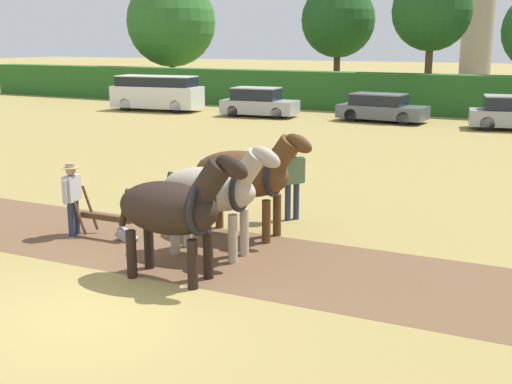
% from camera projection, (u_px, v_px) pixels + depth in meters
% --- Properties ---
extents(ground_plane, '(240.00, 240.00, 0.00)m').
position_uv_depth(ground_plane, '(92.00, 313.00, 9.86)').
color(ground_plane, '#998447').
extents(plowed_furrow_strip, '(33.47, 4.82, 0.01)m').
position_uv_depth(plowed_furrow_strip, '(19.00, 224.00, 14.65)').
color(plowed_furrow_strip, brown).
rests_on(plowed_furrow_strip, ground).
extents(hedgerow, '(70.50, 1.58, 2.27)m').
position_uv_depth(hedgerow, '(462.00, 96.00, 35.16)').
color(hedgerow, '#286023').
rests_on(hedgerow, ground).
extents(tree_far_left, '(6.69, 6.69, 8.80)m').
position_uv_depth(tree_far_left, '(171.00, 22.00, 48.30)').
color(tree_far_left, '#423323').
rests_on(tree_far_left, ground).
extents(tree_left, '(4.90, 4.90, 7.86)m').
position_uv_depth(tree_left, '(338.00, 20.00, 42.57)').
color(tree_left, '#4C3823').
rests_on(tree_left, ground).
extents(tree_center_left, '(4.64, 4.64, 8.10)m').
position_uv_depth(tree_center_left, '(432.00, 11.00, 37.54)').
color(tree_center_left, brown).
rests_on(tree_center_left, ground).
extents(draft_horse_lead_left, '(2.64, 1.06, 2.37)m').
position_uv_depth(draft_horse_lead_left, '(174.00, 208.00, 10.98)').
color(draft_horse_lead_left, black).
rests_on(draft_horse_lead_left, ground).
extents(draft_horse_lead_right, '(2.63, 0.98, 2.30)m').
position_uv_depth(draft_horse_lead_right, '(214.00, 190.00, 12.24)').
color(draft_horse_lead_right, '#B2A38E').
rests_on(draft_horse_lead_right, ground).
extents(draft_horse_trail_left, '(2.80, 1.12, 2.35)m').
position_uv_depth(draft_horse_trail_left, '(246.00, 174.00, 13.49)').
color(draft_horse_trail_left, '#513319').
rests_on(draft_horse_trail_left, ground).
extents(plow, '(1.54, 0.48, 1.13)m').
position_uv_depth(plow, '(111.00, 224.00, 13.49)').
color(plow, '#4C331E').
rests_on(plow, ground).
extents(farmer_at_plow, '(0.40, 0.61, 1.58)m').
position_uv_depth(farmer_at_plow, '(72.00, 194.00, 13.59)').
color(farmer_at_plow, '#28334C').
rests_on(farmer_at_plow, ground).
extents(farmer_beside_team, '(0.45, 0.58, 1.78)m').
position_uv_depth(farmer_beside_team, '(292.00, 176.00, 14.77)').
color(farmer_beside_team, '#28334C').
rests_on(farmer_beside_team, ground).
extents(parked_van, '(5.57, 2.54, 2.07)m').
position_uv_depth(parked_van, '(157.00, 93.00, 37.99)').
color(parked_van, silver).
rests_on(parked_van, ground).
extents(parked_car_left, '(4.26, 2.17, 1.59)m').
position_uv_depth(parked_car_left, '(259.00, 103.00, 35.17)').
color(parked_car_left, '#A8A8B2').
rests_on(parked_car_left, ground).
extents(parked_car_center_left, '(4.55, 2.03, 1.44)m').
position_uv_depth(parked_car_center_left, '(381.00, 108.00, 32.95)').
color(parked_car_center_left, '#565B66').
rests_on(parked_car_center_left, ground).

